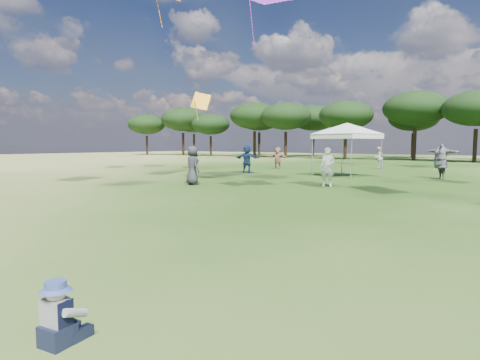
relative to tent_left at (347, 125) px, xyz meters
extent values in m
cylinder|color=black|center=(-43.60, 21.89, -1.23)|extent=(0.35, 0.35, 3.09)
ellipsoid|color=black|center=(-43.60, 21.89, 2.17)|extent=(6.01, 6.01, 3.24)
cylinder|color=black|center=(-37.32, 23.98, -1.03)|extent=(0.40, 0.40, 3.51)
ellipsoid|color=black|center=(-37.32, 23.98, 2.84)|extent=(6.82, 6.82, 3.68)
cylinder|color=black|center=(-31.46, 23.98, -1.32)|extent=(0.33, 0.33, 2.92)
ellipsoid|color=black|center=(-31.46, 23.98, 1.89)|extent=(5.67, 5.67, 3.06)
cylinder|color=black|center=(-23.56, 24.17, -1.03)|extent=(0.40, 0.40, 3.49)
ellipsoid|color=black|center=(-23.56, 24.17, 2.81)|extent=(6.79, 6.79, 3.66)
cylinder|color=black|center=(-18.42, 23.90, -1.12)|extent=(0.38, 0.38, 3.32)
ellipsoid|color=black|center=(-18.42, 23.90, 2.52)|extent=(6.44, 6.44, 3.47)
cylinder|color=black|center=(-10.01, 23.18, -1.21)|extent=(0.36, 0.36, 3.14)
ellipsoid|color=black|center=(-10.01, 23.18, 2.25)|extent=(6.11, 6.11, 3.29)
cylinder|color=black|center=(-2.89, 24.69, -1.05)|extent=(0.40, 0.40, 3.46)
ellipsoid|color=black|center=(-2.89, 24.69, 2.76)|extent=(6.73, 6.73, 3.63)
cylinder|color=black|center=(2.92, 23.51, -1.18)|extent=(0.37, 0.37, 3.21)
ellipsoid|color=black|center=(2.92, 23.51, 2.35)|extent=(6.24, 6.24, 3.36)
cylinder|color=black|center=(-43.43, 32.67, -1.00)|extent=(0.41, 0.41, 3.56)
ellipsoid|color=black|center=(-43.43, 32.67, 2.92)|extent=(6.92, 6.92, 3.73)
cylinder|color=black|center=(-28.59, 32.44, -0.97)|extent=(0.41, 0.41, 3.62)
ellipsoid|color=black|center=(-28.59, 32.44, 3.01)|extent=(7.03, 7.03, 3.79)
cylinder|color=black|center=(-17.90, 30.45, -1.10)|extent=(0.39, 0.39, 3.37)
ellipsoid|color=black|center=(-17.90, 30.45, 2.61)|extent=(6.54, 6.54, 3.53)
cylinder|color=black|center=(-5.02, 32.19, -1.22)|extent=(0.36, 0.36, 3.11)
ellipsoid|color=black|center=(-5.02, 32.19, 2.20)|extent=(6.05, 6.05, 3.26)
cylinder|color=gray|center=(-1.56, -0.93, -1.67)|extent=(0.06, 0.06, 2.23)
cylinder|color=gray|center=(0.93, -1.56, -1.67)|extent=(0.06, 0.06, 2.23)
cylinder|color=gray|center=(-0.93, 1.56, -1.67)|extent=(0.06, 0.06, 2.23)
cylinder|color=gray|center=(1.56, 0.93, -1.67)|extent=(0.06, 0.06, 2.23)
cube|color=silver|center=(0.00, 0.00, -0.60)|extent=(3.32, 3.32, 0.25)
pyramid|color=silver|center=(0.00, 0.00, 0.13)|extent=(5.39, 5.39, 0.60)
cube|color=black|center=(5.38, -18.92, -2.69)|extent=(0.29, 0.29, 0.19)
cube|color=black|center=(5.26, -18.75, -2.73)|extent=(0.13, 0.24, 0.10)
cube|color=black|center=(5.43, -18.72, -2.73)|extent=(0.13, 0.24, 0.10)
cube|color=white|center=(5.38, -18.92, -2.48)|extent=(0.26, 0.21, 0.25)
cylinder|color=white|center=(5.21, -18.88, -2.48)|extent=(0.12, 0.25, 0.15)
cylinder|color=white|center=(5.51, -18.82, -2.48)|extent=(0.12, 0.25, 0.15)
sphere|color=#E0B293|center=(5.38, -18.92, -2.31)|extent=(0.17, 0.17, 0.17)
cone|color=#475CA7|center=(5.38, -18.92, -2.27)|extent=(0.28, 0.28, 0.03)
cylinder|color=#475CA7|center=(5.38, -18.92, -2.23)|extent=(0.19, 0.19, 0.07)
imported|color=beige|center=(-1.12, 8.39, -1.99)|extent=(0.77, 0.89, 1.58)
imported|color=navy|center=(-6.12, -0.78, -1.92)|extent=(1.68, 0.87, 1.73)
imported|color=white|center=(1.39, -5.17, -1.96)|extent=(0.70, 0.58, 1.63)
imported|color=#28282D|center=(-3.60, -8.12, -1.93)|extent=(0.96, 0.78, 1.70)
imported|color=#444549|center=(4.35, 1.61, -1.89)|extent=(2.16, 1.72, 1.79)
imported|color=#9F6C56|center=(-6.69, 3.61, -1.98)|extent=(1.54, 0.72, 1.60)
plane|color=#F5A119|center=(-9.85, -0.93, 1.84)|extent=(1.46, 1.71, 1.40)
camera|label=1|loc=(8.76, -20.62, -0.99)|focal=30.00mm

